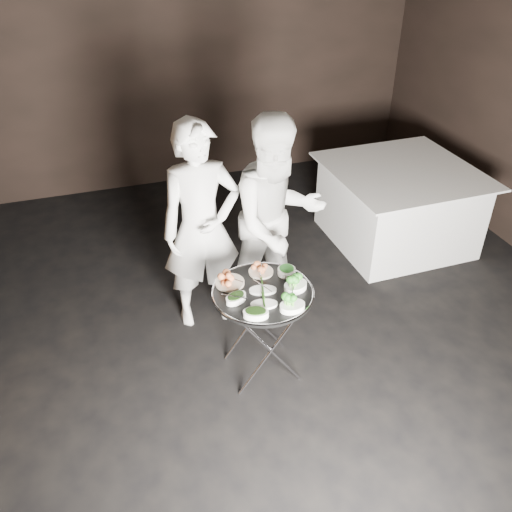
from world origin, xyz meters
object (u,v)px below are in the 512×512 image
object	(u,v)px
serving_tray	(263,293)
tray_stand	(262,328)
dining_table	(398,206)
waiter_left	(201,228)
waiter_right	(277,221)

from	to	relation	value
serving_tray	tray_stand	bearing A→B (deg)	90.00
tray_stand	dining_table	distance (m)	2.35
waiter_left	dining_table	world-z (taller)	waiter_left
serving_tray	waiter_right	bearing A→B (deg)	62.55
tray_stand	waiter_left	size ratio (longest dim) A/B	0.42
waiter_right	dining_table	distance (m)	1.78
tray_stand	waiter_left	world-z (taller)	waiter_left
tray_stand	waiter_left	bearing A→B (deg)	108.06
tray_stand	serving_tray	distance (m)	0.33
dining_table	waiter_right	bearing A→B (deg)	-156.52
waiter_right	dining_table	xyz separation A→B (m)	(1.57, 0.68, -0.48)
serving_tray	dining_table	size ratio (longest dim) A/B	0.51
waiter_left	waiter_right	size ratio (longest dim) A/B	0.99
waiter_left	dining_table	distance (m)	2.30
dining_table	serving_tray	bearing A→B (deg)	-144.79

